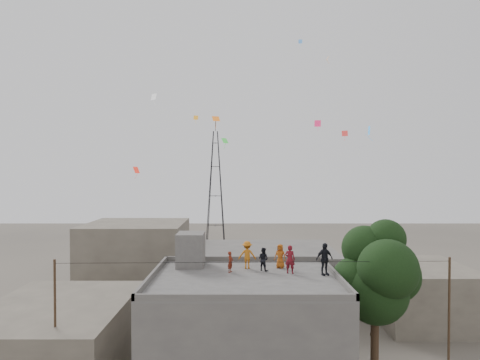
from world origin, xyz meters
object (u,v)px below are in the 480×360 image
object	(u,v)px
person_red_adult	(290,259)
stair_head_box	(191,249)
tree	(378,274)
transmission_tower	(216,190)
person_dark_adult	(324,259)

from	to	relation	value
person_red_adult	stair_head_box	bearing A→B (deg)	2.85
tree	transmission_tower	xyz separation A→B (m)	(-11.37, 39.40, 2.97)
stair_head_box	tree	size ratio (longest dim) A/B	0.22
stair_head_box	person_dark_adult	world-z (taller)	stair_head_box
person_dark_adult	transmission_tower	bearing A→B (deg)	80.41
stair_head_box	tree	distance (m)	10.80
person_red_adult	transmission_tower	bearing A→B (deg)	-60.67
person_red_adult	person_dark_adult	bearing A→B (deg)	-171.87
transmission_tower	person_red_adult	distance (m)	39.76
transmission_tower	stair_head_box	bearing A→B (deg)	-88.77
stair_head_box	tree	world-z (taller)	tree
stair_head_box	person_dark_adult	distance (m)	7.90
stair_head_box	transmission_tower	size ratio (longest dim) A/B	0.10
tree	person_dark_adult	size ratio (longest dim) A/B	5.14
person_dark_adult	stair_head_box	bearing A→B (deg)	142.70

